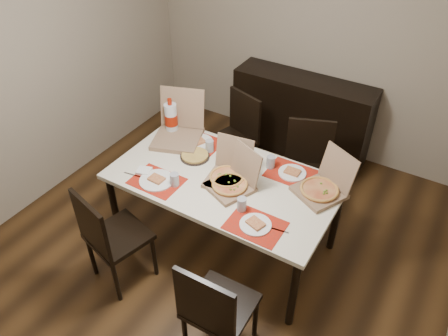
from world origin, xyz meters
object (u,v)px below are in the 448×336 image
at_px(soda_bottle, 171,119).
at_px(sideboard, 301,116).
at_px(dining_table, 224,184).
at_px(chair_far_left, 236,134).
at_px(dip_bowl, 238,170).
at_px(chair_far_right, 307,166).
at_px(pizza_box_center, 228,174).
at_px(chair_near_right, 215,309).
at_px(chair_near_left, 109,236).

bearing_deg(soda_bottle, sideboard, 61.46).
bearing_deg(soda_bottle, dining_table, -22.96).
distance_m(chair_far_left, dip_bowl, 0.93).
relative_size(sideboard, chair_far_right, 1.61).
bearing_deg(pizza_box_center, dip_bowl, 83.19).
height_order(dining_table, pizza_box_center, pizza_box_center).
xyz_separation_m(chair_far_left, dip_bowl, (0.45, -0.77, 0.25)).
bearing_deg(chair_far_left, pizza_box_center, -63.79).
distance_m(sideboard, soda_bottle, 1.59).
relative_size(dip_bowl, soda_bottle, 0.37).
bearing_deg(chair_far_right, chair_far_left, 172.53).
xyz_separation_m(dining_table, chair_near_right, (0.49, -0.92, -0.17)).
bearing_deg(dip_bowl, chair_near_left, -122.59).
height_order(chair_near_right, dip_bowl, chair_near_right).
bearing_deg(chair_near_right, chair_near_left, 173.09).
xyz_separation_m(pizza_box_center, soda_bottle, (-0.78, 0.31, 0.09)).
bearing_deg(sideboard, chair_near_right, -78.99).
bearing_deg(dip_bowl, chair_far_right, 61.60).
bearing_deg(dip_bowl, chair_far_left, 120.51).
bearing_deg(dining_table, chair_far_right, 62.61).
distance_m(sideboard, chair_near_left, 2.51).
xyz_separation_m(sideboard, chair_far_left, (-0.39, -0.76, 0.06)).
height_order(chair_near_left, soda_bottle, soda_bottle).
xyz_separation_m(dining_table, chair_far_left, (-0.40, 0.90, -0.17)).
xyz_separation_m(sideboard, chair_near_left, (-0.53, -2.46, 0.06)).
bearing_deg(dining_table, soda_bottle, 157.04).
bearing_deg(chair_near_left, sideboard, 77.93).
bearing_deg(chair_far_right, dining_table, -117.39).
bearing_deg(chair_far_left, chair_near_left, -94.59).
distance_m(chair_near_left, dip_bowl, 1.13).
bearing_deg(soda_bottle, chair_far_left, 59.68).
xyz_separation_m(dining_table, chair_near_left, (-0.54, -0.80, -0.17)).
relative_size(chair_far_left, pizza_box_center, 2.42).
relative_size(chair_near_right, soda_bottle, 2.67).
height_order(dining_table, dip_bowl, dip_bowl).
height_order(dining_table, chair_near_right, chair_near_right).
bearing_deg(pizza_box_center, chair_far_left, 116.21).
relative_size(chair_far_right, dip_bowl, 7.27).
relative_size(pizza_box_center, dip_bowl, 3.00).
bearing_deg(chair_far_right, soda_bottle, -157.55).
height_order(sideboard, dining_table, sideboard).
relative_size(chair_near_left, chair_far_right, 1.00).
relative_size(dining_table, chair_near_right, 1.94).
distance_m(chair_far_right, dip_bowl, 0.80).
height_order(chair_near_left, chair_near_right, same).
relative_size(chair_near_left, chair_near_right, 1.00).
relative_size(dining_table, pizza_box_center, 4.69).
bearing_deg(chair_near_left, chair_far_right, 59.12).
distance_m(chair_near_left, chair_far_right, 1.85).
distance_m(sideboard, dining_table, 1.68).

